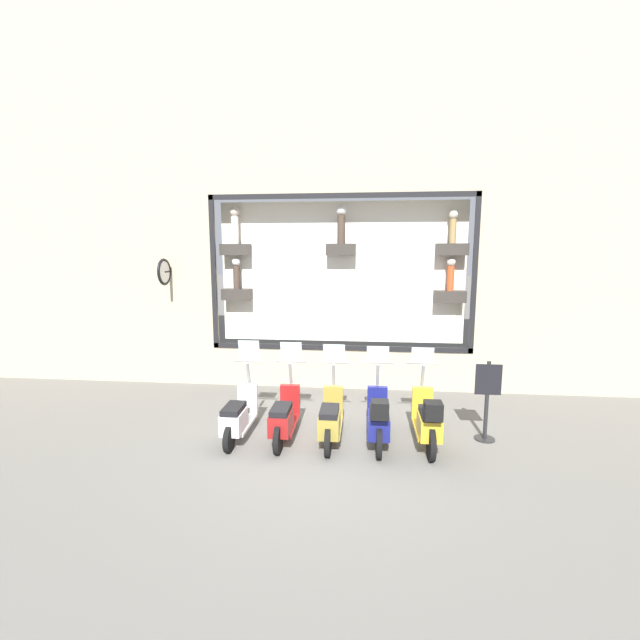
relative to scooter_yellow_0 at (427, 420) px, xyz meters
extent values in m
plane|color=#66635E|center=(-0.28, 1.69, -0.49)|extent=(120.00, 120.00, 0.00)
cube|color=tan|center=(3.32, 1.69, 0.00)|extent=(0.40, 6.36, 0.97)
cube|color=tan|center=(3.32, 1.69, 7.27)|extent=(0.40, 6.36, 6.08)
cube|color=black|center=(3.11, 1.69, 4.17)|extent=(0.04, 6.36, 0.12)
cube|color=black|center=(3.11, 1.69, 0.55)|extent=(0.04, 6.36, 0.12)
cube|color=black|center=(3.11, -1.43, 2.36)|extent=(0.04, 0.12, 3.74)
cube|color=black|center=(3.11, 4.81, 2.36)|extent=(0.04, 0.12, 3.74)
cube|color=white|center=(3.67, 1.69, 2.36)|extent=(0.04, 6.12, 3.50)
cube|color=#38332D|center=(3.45, -0.95, 2.93)|extent=(0.36, 0.73, 0.28)
cylinder|color=#9E7F4C|center=(3.45, -0.95, 3.35)|extent=(0.16, 0.16, 0.57)
sphere|color=beige|center=(3.45, -0.95, 3.74)|extent=(0.21, 0.21, 0.21)
cube|color=#38332D|center=(3.45, 1.69, 2.93)|extent=(0.36, 0.73, 0.28)
cylinder|color=#47382D|center=(3.45, 1.69, 3.41)|extent=(0.19, 0.19, 0.68)
sphere|color=white|center=(3.45, 1.69, 3.87)|extent=(0.25, 0.25, 0.25)
cube|color=#38332D|center=(3.45, 4.34, 2.93)|extent=(0.36, 0.73, 0.28)
cylinder|color=silver|center=(3.45, 4.34, 3.40)|extent=(0.19, 0.19, 0.67)
sphere|color=beige|center=(3.45, 4.34, 3.86)|extent=(0.24, 0.24, 0.24)
cube|color=#38332D|center=(3.45, -0.95, 1.81)|extent=(0.36, 0.73, 0.28)
cylinder|color=#CC4C23|center=(3.45, -0.95, 2.24)|extent=(0.16, 0.16, 0.58)
sphere|color=beige|center=(3.45, -0.95, 2.64)|extent=(0.21, 0.21, 0.21)
cube|color=#38332D|center=(3.45, 4.34, 1.81)|extent=(0.36, 0.73, 0.28)
cylinder|color=#47382D|center=(3.45, 4.34, 2.24)|extent=(0.16, 0.16, 0.58)
sphere|color=white|center=(3.45, 4.34, 2.63)|extent=(0.21, 0.21, 0.21)
cylinder|color=black|center=(2.94, 5.91, 2.39)|extent=(0.35, 0.05, 0.05)
torus|color=black|center=(2.77, 5.91, 2.39)|extent=(0.65, 0.07, 0.65)
cylinder|color=white|center=(2.77, 5.91, 2.39)|extent=(0.53, 0.03, 0.53)
cylinder|color=black|center=(0.78, 0.00, -0.21)|extent=(0.56, 0.09, 0.56)
cylinder|color=black|center=(-0.48, 0.00, -0.21)|extent=(0.56, 0.09, 0.56)
cube|color=gold|center=(0.15, 0.00, -0.22)|extent=(1.02, 0.38, 0.06)
cube|color=gold|center=(-0.22, 0.00, -0.01)|extent=(0.61, 0.35, 0.36)
cube|color=black|center=(-0.22, 0.00, 0.22)|extent=(0.58, 0.31, 0.10)
cube|color=gold|center=(0.69, 0.00, 0.09)|extent=(0.12, 0.37, 0.56)
cylinder|color=gray|center=(0.76, 0.00, 0.58)|extent=(0.20, 0.06, 0.45)
cylinder|color=gray|center=(0.83, 0.00, 0.80)|extent=(0.04, 0.60, 0.04)
cube|color=silver|center=(0.87, 0.00, 0.94)|extent=(0.08, 0.42, 0.29)
cube|color=black|center=(-0.53, 0.00, 0.38)|extent=(0.28, 0.28, 0.28)
cylinder|color=black|center=(0.79, 0.84, -0.22)|extent=(0.53, 0.09, 0.53)
cylinder|color=black|center=(-0.49, 0.84, -0.22)|extent=(0.53, 0.09, 0.53)
cube|color=navy|center=(0.15, 0.84, -0.24)|extent=(1.02, 0.38, 0.06)
cube|color=navy|center=(-0.22, 0.84, -0.03)|extent=(0.61, 0.35, 0.36)
cube|color=black|center=(-0.22, 0.84, 0.20)|extent=(0.58, 0.31, 0.10)
cube|color=navy|center=(0.69, 0.84, 0.07)|extent=(0.12, 0.37, 0.56)
cylinder|color=gray|center=(0.76, 0.84, 0.57)|extent=(0.20, 0.06, 0.45)
cylinder|color=gray|center=(0.83, 0.84, 0.78)|extent=(0.04, 0.60, 0.04)
cube|color=silver|center=(0.87, 0.84, 0.94)|extent=(0.08, 0.42, 0.31)
cube|color=black|center=(-0.54, 0.84, 0.36)|extent=(0.28, 0.28, 0.28)
cylinder|color=black|center=(0.81, 1.67, -0.25)|extent=(0.48, 0.09, 0.48)
cylinder|color=black|center=(-0.51, 1.67, -0.25)|extent=(0.48, 0.09, 0.48)
cube|color=olive|center=(0.15, 1.67, -0.26)|extent=(1.02, 0.39, 0.06)
cube|color=olive|center=(-0.22, 1.67, -0.05)|extent=(0.61, 0.35, 0.36)
cube|color=black|center=(-0.22, 1.67, 0.18)|extent=(0.58, 0.31, 0.10)
cube|color=olive|center=(0.69, 1.67, 0.05)|extent=(0.12, 0.37, 0.56)
cylinder|color=gray|center=(0.76, 1.67, 0.55)|extent=(0.20, 0.06, 0.45)
cylinder|color=gray|center=(0.83, 1.67, 0.76)|extent=(0.04, 0.61, 0.04)
cube|color=silver|center=(0.87, 1.67, 0.94)|extent=(0.09, 0.42, 0.35)
cylinder|color=black|center=(0.81, 2.51, -0.24)|extent=(0.49, 0.09, 0.49)
cylinder|color=black|center=(-0.50, 2.51, -0.24)|extent=(0.49, 0.09, 0.49)
cube|color=maroon|center=(0.15, 2.51, -0.26)|extent=(1.02, 0.38, 0.06)
cube|color=maroon|center=(-0.22, 2.51, -0.05)|extent=(0.61, 0.35, 0.36)
cube|color=black|center=(-0.22, 2.51, 0.18)|extent=(0.58, 0.31, 0.10)
cube|color=maroon|center=(0.69, 2.51, 0.05)|extent=(0.12, 0.37, 0.56)
cylinder|color=gray|center=(0.76, 2.51, 0.55)|extent=(0.20, 0.06, 0.45)
cylinder|color=gray|center=(0.83, 2.51, 0.76)|extent=(0.04, 0.60, 0.04)
cube|color=silver|center=(0.87, 2.51, 0.95)|extent=(0.09, 0.42, 0.38)
cylinder|color=black|center=(0.82, 3.34, -0.26)|extent=(0.45, 0.09, 0.45)
cylinder|color=black|center=(-0.52, 3.34, -0.26)|extent=(0.45, 0.09, 0.45)
cube|color=silver|center=(0.15, 3.34, -0.27)|extent=(1.02, 0.38, 0.06)
cube|color=silver|center=(-0.22, 3.34, -0.06)|extent=(0.61, 0.35, 0.36)
cube|color=black|center=(-0.22, 3.34, 0.17)|extent=(0.58, 0.31, 0.10)
cube|color=silver|center=(0.69, 3.34, 0.04)|extent=(0.12, 0.37, 0.56)
cylinder|color=gray|center=(0.76, 3.34, 0.53)|extent=(0.20, 0.06, 0.45)
cylinder|color=gray|center=(0.83, 3.34, 0.75)|extent=(0.04, 0.60, 0.04)
cube|color=silver|center=(0.87, 3.34, 0.95)|extent=(0.10, 0.42, 0.41)
cylinder|color=#232326|center=(0.43, -1.09, -0.47)|extent=(0.36, 0.36, 0.02)
cylinder|color=#232326|center=(0.43, -1.09, 0.24)|extent=(0.07, 0.07, 1.45)
cube|color=black|center=(0.41, -1.09, 0.64)|extent=(0.03, 0.45, 0.55)
camera|label=1|loc=(-7.13, 1.12, 2.83)|focal=24.00mm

